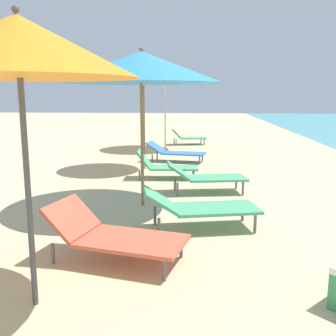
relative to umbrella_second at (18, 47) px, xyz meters
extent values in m
cylinder|color=#4C4C51|center=(0.00, 0.00, -1.20)|extent=(0.05, 0.05, 1.93)
cone|color=orange|center=(0.00, 0.00, 0.00)|extent=(1.88, 1.88, 0.48)
sphere|color=#4C4C51|center=(0.00, 0.00, 0.27)|extent=(0.06, 0.06, 0.06)
cube|color=#D8593F|center=(0.70, 0.91, -1.91)|extent=(1.26, 0.93, 0.04)
cube|color=#D8593F|center=(-0.02, 1.08, -1.72)|extent=(0.52, 0.75, 0.37)
cylinder|color=#59595E|center=(1.22, 1.08, -2.05)|extent=(0.04, 0.04, 0.23)
cylinder|color=#59595E|center=(1.08, 0.51, -2.05)|extent=(0.04, 0.04, 0.23)
cylinder|color=#59595E|center=(-0.01, 1.38, -2.05)|extent=(0.04, 0.04, 0.23)
cylinder|color=#59595E|center=(-0.15, 0.81, -2.05)|extent=(0.04, 0.04, 0.23)
cylinder|color=olive|center=(0.49, 3.14, -1.17)|extent=(0.05, 0.05, 1.98)
cone|color=#338CD8|center=(0.49, 3.14, 0.06)|extent=(2.56, 2.56, 0.49)
sphere|color=olive|center=(0.49, 3.14, 0.33)|extent=(0.06, 0.06, 0.06)
cube|color=#4CA572|center=(1.74, 4.10, -1.89)|extent=(1.15, 0.75, 0.04)
cube|color=#4CA572|center=(1.02, 3.98, -1.73)|extent=(0.49, 0.65, 0.30)
cylinder|color=#59595E|center=(2.14, 4.41, -2.03)|extent=(0.04, 0.04, 0.26)
cylinder|color=#59595E|center=(2.21, 3.92, -2.03)|extent=(0.04, 0.04, 0.26)
cylinder|color=#59595E|center=(0.95, 4.22, -2.03)|extent=(0.04, 0.04, 0.26)
cylinder|color=#59595E|center=(1.03, 3.74, -2.03)|extent=(0.04, 0.04, 0.26)
cube|color=#4CA572|center=(1.64, 2.09, -1.88)|extent=(1.24, 0.84, 0.04)
cube|color=#4CA572|center=(0.89, 1.93, -1.73)|extent=(0.55, 0.69, 0.30)
cylinder|color=#59595E|center=(2.05, 2.44, -2.03)|extent=(0.04, 0.04, 0.26)
cylinder|color=#59595E|center=(2.15, 1.94, -2.03)|extent=(0.04, 0.04, 0.26)
cylinder|color=#59595E|center=(0.80, 2.17, -2.03)|extent=(0.04, 0.04, 0.26)
cylinder|color=#59595E|center=(0.91, 1.67, -2.03)|extent=(0.04, 0.04, 0.26)
cylinder|color=olive|center=(0.06, 6.33, -1.00)|extent=(0.05, 0.05, 2.32)
cone|color=orange|center=(0.06, 6.33, 0.40)|extent=(1.98, 1.98, 0.47)
sphere|color=olive|center=(0.06, 6.33, 0.66)|extent=(0.06, 0.06, 0.06)
cube|color=blue|center=(1.00, 7.38, -1.92)|extent=(1.23, 0.77, 0.04)
cube|color=blue|center=(0.22, 7.51, -1.77)|extent=(0.53, 0.65, 0.29)
cylinder|color=#59595E|center=(1.50, 7.54, -2.05)|extent=(0.04, 0.04, 0.22)
cylinder|color=#59595E|center=(1.42, 7.06, -2.05)|extent=(0.04, 0.04, 0.22)
cylinder|color=#59595E|center=(0.23, 7.76, -2.05)|extent=(0.04, 0.04, 0.22)
cylinder|color=#59595E|center=(0.15, 7.28, -2.05)|extent=(0.04, 0.04, 0.22)
cube|color=#4CA572|center=(0.87, 5.26, -1.93)|extent=(1.07, 0.61, 0.04)
cube|color=#4CA572|center=(0.21, 5.23, -1.73)|extent=(0.33, 0.58, 0.38)
cylinder|color=#59595E|center=(1.28, 5.51, -2.05)|extent=(0.04, 0.04, 0.22)
cylinder|color=#59595E|center=(1.30, 5.05, -2.05)|extent=(0.04, 0.04, 0.22)
cylinder|color=#59595E|center=(0.13, 5.46, -2.05)|extent=(0.04, 0.04, 0.22)
cylinder|color=#59595E|center=(0.15, 5.00, -2.05)|extent=(0.04, 0.04, 0.22)
cylinder|color=silver|center=(0.27, 9.94, -1.08)|extent=(0.05, 0.05, 2.16)
cone|color=orange|center=(0.27, 9.94, 0.29)|extent=(2.32, 2.32, 0.58)
sphere|color=silver|center=(0.27, 9.94, 0.61)|extent=(0.06, 0.06, 0.06)
cube|color=#4CA572|center=(1.17, 11.24, -1.92)|extent=(1.06, 0.83, 0.04)
cube|color=#4CA572|center=(0.57, 11.12, -1.75)|extent=(0.43, 0.70, 0.32)
cylinder|color=#59595E|center=(1.48, 11.58, -2.05)|extent=(0.04, 0.04, 0.22)
cylinder|color=#59595E|center=(1.59, 11.05, -2.05)|extent=(0.04, 0.04, 0.22)
cylinder|color=#59595E|center=(0.47, 11.37, -2.05)|extent=(0.04, 0.04, 0.22)
cylinder|color=#59595E|center=(0.58, 10.84, -2.05)|extent=(0.04, 0.04, 0.22)
camera|label=1|loc=(1.40, -2.99, -0.37)|focal=41.32mm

